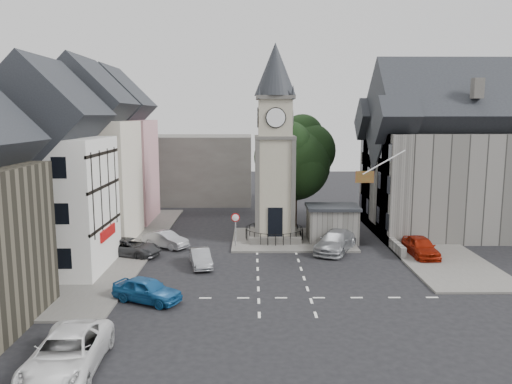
{
  "coord_description": "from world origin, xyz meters",
  "views": [
    {
      "loc": [
        -1.87,
        -33.13,
        10.51
      ],
      "look_at": [
        -1.57,
        5.0,
        4.61
      ],
      "focal_mm": 35.0,
      "sensor_mm": 36.0,
      "label": 1
    }
  ],
  "objects_px": {
    "car_west_blue": "(147,290)",
    "pedestrian": "(415,235)",
    "clock_tower": "(275,144)",
    "stone_shelter": "(332,224)",
    "car_east_red": "(421,247)"
  },
  "relations": [
    {
      "from": "clock_tower",
      "to": "pedestrian",
      "type": "distance_m",
      "value": 13.7
    },
    {
      "from": "car_west_blue",
      "to": "pedestrian",
      "type": "relative_size",
      "value": 2.55
    },
    {
      "from": "stone_shelter",
      "to": "pedestrian",
      "type": "height_order",
      "value": "stone_shelter"
    },
    {
      "from": "car_west_blue",
      "to": "pedestrian",
      "type": "height_order",
      "value": "pedestrian"
    },
    {
      "from": "pedestrian",
      "to": "car_west_blue",
      "type": "bearing_deg",
      "value": 7.64
    },
    {
      "from": "stone_shelter",
      "to": "car_west_blue",
      "type": "distance_m",
      "value": 18.51
    },
    {
      "from": "car_east_red",
      "to": "pedestrian",
      "type": "bearing_deg",
      "value": 76.5
    },
    {
      "from": "clock_tower",
      "to": "stone_shelter",
      "type": "relative_size",
      "value": 3.78
    },
    {
      "from": "car_west_blue",
      "to": "car_east_red",
      "type": "bearing_deg",
      "value": -38.87
    },
    {
      "from": "clock_tower",
      "to": "stone_shelter",
      "type": "xyz_separation_m",
      "value": [
        4.8,
        -0.49,
        -6.57
      ]
    },
    {
      "from": "car_east_red",
      "to": "stone_shelter",
      "type": "bearing_deg",
      "value": 141.32
    },
    {
      "from": "clock_tower",
      "to": "pedestrian",
      "type": "relative_size",
      "value": 10.07
    },
    {
      "from": "clock_tower",
      "to": "stone_shelter",
      "type": "distance_m",
      "value": 8.15
    },
    {
      "from": "pedestrian",
      "to": "car_east_red",
      "type": "bearing_deg",
      "value": 52.73
    },
    {
      "from": "car_west_blue",
      "to": "stone_shelter",
      "type": "bearing_deg",
      "value": -17.82
    }
  ]
}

